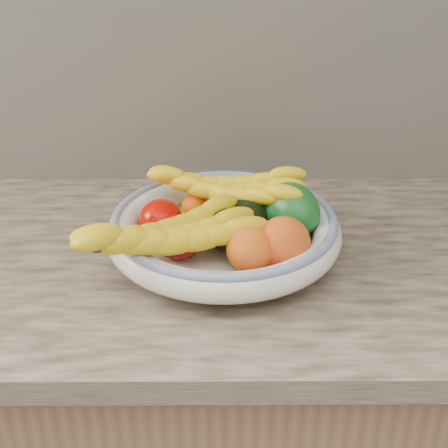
% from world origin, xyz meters
% --- Properties ---
extents(kitchen_counter, '(2.44, 0.66, 1.40)m').
position_xyz_m(kitchen_counter, '(0.00, 1.69, 0.46)').
color(kitchen_counter, brown).
rests_on(kitchen_counter, ground).
extents(fruit_bowl, '(0.39, 0.39, 0.08)m').
position_xyz_m(fruit_bowl, '(0.00, 1.66, 0.95)').
color(fruit_bowl, silver).
rests_on(fruit_bowl, kitchen_counter).
extents(clementine_back_left, '(0.06, 0.06, 0.05)m').
position_xyz_m(clementine_back_left, '(-0.05, 1.74, 0.95)').
color(clementine_back_left, '#FF5E05').
rests_on(clementine_back_left, fruit_bowl).
extents(clementine_back_right, '(0.07, 0.07, 0.05)m').
position_xyz_m(clementine_back_right, '(0.03, 1.77, 0.95)').
color(clementine_back_right, orange).
rests_on(clementine_back_right, fruit_bowl).
extents(clementine_back_mid, '(0.07, 0.07, 0.05)m').
position_xyz_m(clementine_back_mid, '(0.01, 1.72, 0.95)').
color(clementine_back_mid, orange).
rests_on(clementine_back_mid, fruit_bowl).
extents(tomato_left, '(0.10, 0.10, 0.07)m').
position_xyz_m(tomato_left, '(-0.11, 1.67, 0.96)').
color(tomato_left, '#C20800').
rests_on(tomato_left, fruit_bowl).
extents(tomato_near_left, '(0.09, 0.09, 0.07)m').
position_xyz_m(tomato_near_left, '(-0.07, 1.61, 0.96)').
color(tomato_near_left, '#A50F10').
rests_on(tomato_near_left, fruit_bowl).
extents(avocado_center, '(0.09, 0.11, 0.07)m').
position_xyz_m(avocado_center, '(-0.00, 1.64, 0.96)').
color(avocado_center, black).
rests_on(avocado_center, fruit_bowl).
extents(avocado_right, '(0.12, 0.13, 0.07)m').
position_xyz_m(avocado_right, '(0.05, 1.70, 0.96)').
color(avocado_right, black).
rests_on(avocado_right, fruit_bowl).
extents(green_mango, '(0.16, 0.16, 0.11)m').
position_xyz_m(green_mango, '(0.11, 1.68, 0.98)').
color(green_mango, '#0F5019').
rests_on(green_mango, fruit_bowl).
extents(peach_front, '(0.07, 0.07, 0.07)m').
position_xyz_m(peach_front, '(0.04, 1.57, 0.97)').
color(peach_front, orange).
rests_on(peach_front, fruit_bowl).
extents(peach_right, '(0.11, 0.11, 0.08)m').
position_xyz_m(peach_right, '(0.09, 1.58, 0.97)').
color(peach_right, orange).
rests_on(peach_right, fruit_bowl).
extents(banana_bunch_back, '(0.31, 0.16, 0.08)m').
position_xyz_m(banana_bunch_back, '(0.00, 1.73, 0.99)').
color(banana_bunch_back, yellow).
rests_on(banana_bunch_back, fruit_bowl).
extents(banana_bunch_front, '(0.33, 0.26, 0.09)m').
position_xyz_m(banana_bunch_front, '(-0.08, 1.57, 0.98)').
color(banana_bunch_front, yellow).
rests_on(banana_bunch_front, fruit_bowl).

